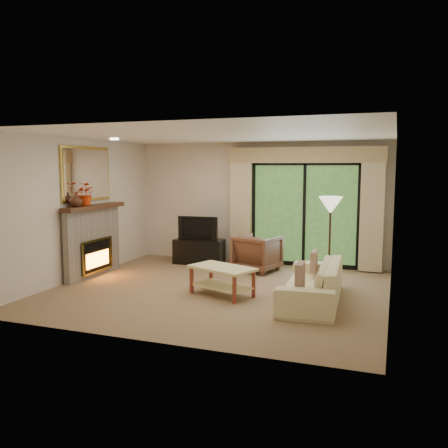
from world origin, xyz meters
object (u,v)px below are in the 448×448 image
(armchair, at_px, (257,253))
(sofa, at_px, (312,282))
(media_console, at_px, (199,251))
(coffee_table, at_px, (222,281))

(armchair, relative_size, sofa, 0.38)
(sofa, bearing_deg, media_console, -130.43)
(media_console, bearing_deg, armchair, -15.67)
(media_console, height_order, armchair, armchair)
(armchair, bearing_deg, media_console, 2.75)
(media_console, xyz_separation_m, sofa, (2.78, -2.08, 0.04))
(media_console, distance_m, coffee_table, 2.60)
(armchair, height_order, sofa, armchair)
(media_console, distance_m, armchair, 1.42)
(sofa, distance_m, coffee_table, 1.44)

